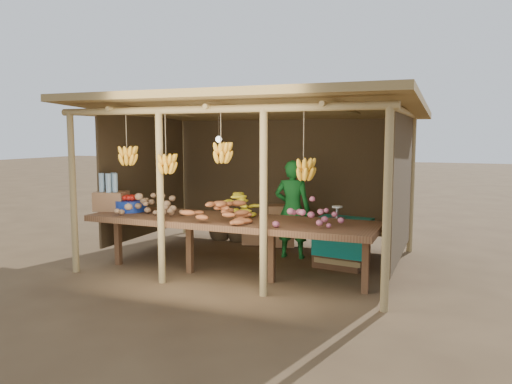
% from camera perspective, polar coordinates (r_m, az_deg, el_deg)
% --- Properties ---
extents(ground, '(60.00, 60.00, 0.00)m').
position_cam_1_polar(ground, '(7.63, -0.00, -7.86)').
color(ground, brown).
rests_on(ground, ground).
extents(stall_structure, '(4.70, 3.50, 2.43)m').
position_cam_1_polar(stall_structure, '(7.29, -0.33, 6.60)').
color(stall_structure, tan).
rests_on(stall_structure, ground).
extents(counter, '(3.90, 1.05, 0.80)m').
position_cam_1_polar(counter, '(6.62, -3.09, -3.55)').
color(counter, brown).
rests_on(counter, ground).
extents(potato_heap, '(1.03, 0.81, 0.36)m').
position_cam_1_polar(potato_heap, '(6.98, -11.84, -1.14)').
color(potato_heap, '#916C4A').
rests_on(potato_heap, counter).
extents(sweet_potato_heap, '(0.93, 0.61, 0.35)m').
position_cam_1_polar(sweet_potato_heap, '(6.38, -4.67, -1.77)').
color(sweet_potato_heap, '#9F5228').
rests_on(sweet_potato_heap, counter).
extents(onion_heap, '(0.92, 0.74, 0.36)m').
position_cam_1_polar(onion_heap, '(6.02, 6.16, -2.27)').
color(onion_heap, '#B5586F').
rests_on(onion_heap, counter).
extents(banana_pile, '(0.65, 0.46, 0.35)m').
position_cam_1_polar(banana_pile, '(6.93, -2.04, -1.12)').
color(banana_pile, yellow).
rests_on(banana_pile, counter).
extents(tomato_basin, '(0.45, 0.45, 0.24)m').
position_cam_1_polar(tomato_basin, '(7.43, -14.08, -1.39)').
color(tomato_basin, navy).
rests_on(tomato_basin, counter).
extents(bottle_box, '(0.51, 0.44, 0.55)m').
position_cam_1_polar(bottle_box, '(7.57, -16.23, -0.45)').
color(bottle_box, '#9D6C46').
rests_on(bottle_box, counter).
extents(vendor, '(0.59, 0.42, 1.52)m').
position_cam_1_polar(vendor, '(7.71, 4.17, -1.98)').
color(vendor, '#186C25').
rests_on(vendor, ground).
extents(tarp_crate, '(0.84, 0.75, 0.90)m').
position_cam_1_polar(tarp_crate, '(7.34, 9.75, -5.55)').
color(tarp_crate, brown).
rests_on(tarp_crate, ground).
extents(carton_stack, '(1.00, 0.47, 0.70)m').
position_cam_1_polar(carton_stack, '(8.56, 1.90, -4.16)').
color(carton_stack, '#9D6C46').
rests_on(carton_stack, ground).
extents(burlap_sacks, '(0.78, 0.41, 0.55)m').
position_cam_1_polar(burlap_sacks, '(9.04, -3.10, -4.04)').
color(burlap_sacks, '#4D3B24').
rests_on(burlap_sacks, ground).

